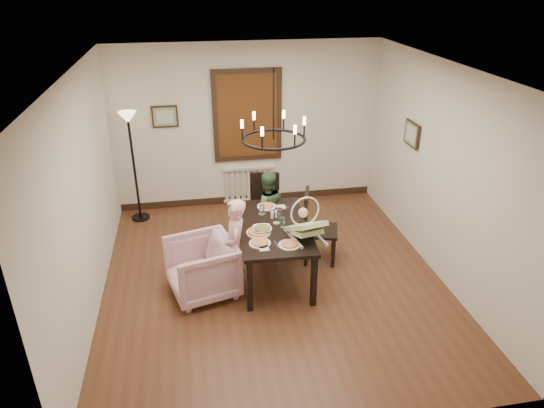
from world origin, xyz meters
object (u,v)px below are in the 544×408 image
object	(u,v)px
floor_lamp	(134,169)
seated_man	(267,215)
dining_table	(273,231)
baby_bouncer	(306,225)
drinking_glass	(282,222)
armchair	(202,268)
elderly_woman	(236,254)
chair_far	(265,208)
chair_right	(321,227)

from	to	relation	value
floor_lamp	seated_man	bearing A→B (deg)	-31.08
dining_table	baby_bouncer	xyz separation A→B (m)	(0.33, -0.40, 0.27)
floor_lamp	drinking_glass	bearing A→B (deg)	-45.89
drinking_glass	baby_bouncer	bearing A→B (deg)	-55.58
dining_table	armchair	distance (m)	1.05
elderly_woman	baby_bouncer	xyz separation A→B (m)	(0.87, -0.14, 0.42)
chair_far	elderly_woman	world-z (taller)	elderly_woman
chair_right	baby_bouncer	distance (m)	0.87
dining_table	seated_man	world-z (taller)	seated_man
elderly_woman	seated_man	xyz separation A→B (m)	(0.59, 1.10, -0.05)
dining_table	chair_far	size ratio (longest dim) A/B	1.62
elderly_woman	floor_lamp	distance (m)	2.70
drinking_glass	chair_right	bearing A→B (deg)	27.37
chair_far	baby_bouncer	bearing A→B (deg)	-68.36
chair_right	drinking_glass	xyz separation A→B (m)	(-0.62, -0.32, 0.30)
elderly_woman	baby_bouncer	distance (m)	0.98
dining_table	elderly_woman	xyz separation A→B (m)	(-0.54, -0.27, -0.14)
drinking_glass	floor_lamp	xyz separation A→B (m)	(-2.03, 2.10, 0.07)
baby_bouncer	floor_lamp	distance (m)	3.32
dining_table	chair_right	xyz separation A→B (m)	(0.73, 0.25, -0.14)
armchair	baby_bouncer	xyz separation A→B (m)	(1.31, -0.13, 0.58)
chair_right	floor_lamp	distance (m)	3.21
seated_man	drinking_glass	xyz separation A→B (m)	(0.06, -0.90, 0.34)
seated_man	baby_bouncer	xyz separation A→B (m)	(0.28, -1.24, 0.46)
floor_lamp	elderly_woman	bearing A→B (deg)	-58.84
chair_far	seated_man	size ratio (longest dim) A/B	1.05
chair_right	elderly_woman	xyz separation A→B (m)	(-1.27, -0.52, 0.00)
chair_right	floor_lamp	xyz separation A→B (m)	(-2.65, 1.77, 0.37)
elderly_woman	dining_table	bearing A→B (deg)	121.93
seated_man	floor_lamp	distance (m)	2.34
drinking_glass	chair_far	bearing A→B (deg)	93.21
chair_right	drinking_glass	distance (m)	0.76
elderly_woman	seated_man	world-z (taller)	elderly_woman
seated_man	floor_lamp	world-z (taller)	floor_lamp
floor_lamp	chair_right	bearing A→B (deg)	-33.79
chair_right	drinking_glass	world-z (taller)	chair_right
armchair	baby_bouncer	world-z (taller)	baby_bouncer
elderly_woman	chair_right	bearing A→B (deg)	117.99
chair_far	baby_bouncer	distance (m)	1.51
armchair	drinking_glass	size ratio (longest dim) A/B	6.02
chair_right	seated_man	size ratio (longest dim) A/B	1.09
armchair	baby_bouncer	distance (m)	1.44
chair_right	drinking_glass	bearing A→B (deg)	133.88
chair_right	seated_man	xyz separation A→B (m)	(-0.68, 0.58, -0.05)
armchair	dining_table	bearing A→B (deg)	90.69
chair_far	baby_bouncer	size ratio (longest dim) A/B	1.78
chair_far	armchair	world-z (taller)	chair_far
dining_table	drinking_glass	distance (m)	0.20
seated_man	drinking_glass	size ratio (longest dim) A/B	7.09
armchair	baby_bouncer	size ratio (longest dim) A/B	1.43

